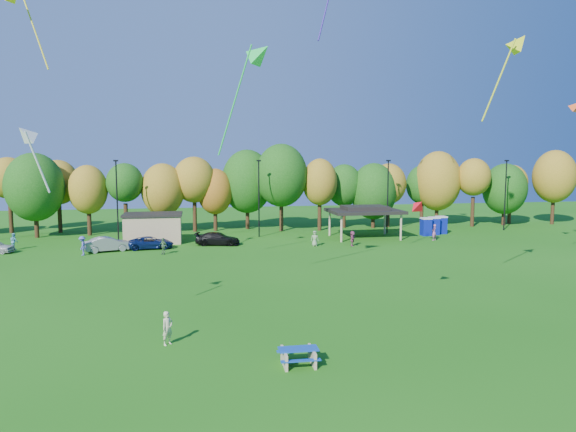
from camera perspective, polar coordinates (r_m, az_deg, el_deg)
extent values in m
plane|color=#19600F|center=(22.47, 5.01, -17.53)|extent=(160.00, 160.00, 0.00)
cylinder|color=black|center=(72.65, -28.43, -0.06)|extent=(0.50, 0.50, 4.12)
ellipsoid|color=olive|center=(72.35, -28.62, 3.73)|extent=(4.78, 4.78, 5.18)
cylinder|color=black|center=(66.93, -26.17, -0.66)|extent=(0.50, 0.50, 3.56)
ellipsoid|color=#144C0F|center=(66.61, -26.34, 2.90)|extent=(6.62, 6.62, 8.00)
cylinder|color=black|center=(70.41, -24.01, -0.16)|extent=(0.50, 0.50, 3.79)
ellipsoid|color=olive|center=(70.10, -24.17, 3.44)|extent=(4.94, 4.94, 5.58)
cylinder|color=black|center=(66.41, -21.21, -0.59)|extent=(0.50, 0.50, 3.34)
ellipsoid|color=olive|center=(66.09, -21.34, 2.77)|extent=(4.61, 4.61, 5.88)
cylinder|color=black|center=(65.55, -17.55, -0.33)|extent=(0.50, 0.50, 3.82)
ellipsoid|color=#144C0F|center=(65.22, -17.68, 3.56)|extent=(4.43, 4.43, 4.73)
cylinder|color=black|center=(65.83, -13.66, -0.43)|extent=(0.50, 0.50, 3.25)
ellipsoid|color=olive|center=(65.51, -13.74, 2.86)|extent=(5.33, 5.33, 6.53)
cylinder|color=black|center=(66.25, -10.31, -0.01)|extent=(0.50, 0.50, 3.96)
ellipsoid|color=olive|center=(65.92, -10.39, 3.99)|extent=(5.31, 5.31, 5.82)
cylinder|color=black|center=(66.63, -8.07, -0.33)|extent=(0.50, 0.50, 3.05)
ellipsoid|color=#995914|center=(66.32, -8.11, 2.72)|extent=(4.54, 4.54, 5.87)
cylinder|color=black|center=(68.07, -4.52, 0.16)|extent=(0.50, 0.50, 3.77)
ellipsoid|color=#144C0F|center=(67.75, -4.55, 3.86)|extent=(6.69, 6.69, 8.35)
cylinder|color=black|center=(65.64, -0.74, 0.17)|extent=(0.50, 0.50, 4.28)
ellipsoid|color=#144C0F|center=(65.31, -0.75, 4.54)|extent=(6.64, 6.64, 8.01)
cylinder|color=black|center=(66.36, 3.53, 0.00)|extent=(0.50, 0.50, 3.76)
ellipsoid|color=olive|center=(66.04, 3.55, 3.79)|extent=(4.49, 4.49, 6.02)
cylinder|color=black|center=(69.36, 6.22, 0.11)|extent=(0.50, 0.50, 3.43)
ellipsoid|color=#144C0F|center=(69.05, 6.26, 3.41)|extent=(4.77, 4.77, 5.63)
cylinder|color=black|center=(69.78, 9.43, -0.10)|extent=(0.50, 0.50, 2.95)
ellipsoid|color=#144C0F|center=(69.49, 9.48, 2.73)|extent=(6.14, 6.14, 7.54)
cylinder|color=black|center=(70.98, 11.04, 0.21)|extent=(0.50, 0.50, 3.52)
ellipsoid|color=olive|center=(70.68, 11.11, 3.52)|extent=(4.78, 4.78, 5.53)
cylinder|color=black|center=(74.74, 14.62, 0.36)|extent=(0.50, 0.50, 3.39)
ellipsoid|color=#144C0F|center=(74.45, 14.70, 3.39)|extent=(4.54, 4.54, 5.46)
cylinder|color=black|center=(74.29, 16.19, 0.41)|extent=(0.50, 0.50, 3.72)
ellipsoid|color=olive|center=(74.00, 16.29, 3.76)|extent=(6.32, 6.32, 8.24)
cylinder|color=black|center=(74.60, 19.81, 0.45)|extent=(0.50, 0.50, 4.06)
ellipsoid|color=olive|center=(74.30, 19.95, 4.08)|extent=(4.50, 4.50, 5.13)
cylinder|color=black|center=(77.77, 22.84, 0.18)|extent=(0.50, 0.50, 3.05)
ellipsoid|color=#144C0F|center=(77.51, 22.95, 2.80)|extent=(5.97, 5.97, 7.05)
cylinder|color=black|center=(80.09, 23.39, 0.49)|extent=(0.50, 0.50, 3.55)
ellipsoid|color=olive|center=(79.82, 23.51, 3.45)|extent=(4.60, 4.60, 4.99)
cylinder|color=black|center=(81.81, 27.33, 0.60)|extent=(0.50, 0.50, 4.07)
ellipsoid|color=olive|center=(81.54, 27.49, 3.92)|extent=(5.83, 5.83, 7.42)
cylinder|color=black|center=(60.57, -18.45, 1.59)|extent=(0.16, 0.16, 9.00)
cube|color=black|center=(60.40, -18.60, 5.85)|extent=(0.50, 0.25, 0.18)
cylinder|color=black|center=(60.45, -3.25, 1.89)|extent=(0.16, 0.16, 9.00)
cube|color=black|center=(60.28, -3.28, 6.16)|extent=(0.50, 0.25, 0.18)
cylinder|color=black|center=(64.44, 11.02, 2.05)|extent=(0.16, 0.16, 9.00)
cube|color=black|center=(64.28, 11.10, 6.06)|extent=(0.50, 0.25, 0.18)
cylinder|color=black|center=(71.85, 22.99, 2.09)|extent=(0.16, 0.16, 9.00)
cube|color=black|center=(71.71, 23.14, 5.68)|extent=(0.50, 0.25, 0.18)
cube|color=tan|center=(58.46, -14.73, -1.41)|extent=(6.00, 4.00, 3.00)
cube|color=black|center=(58.28, -14.78, 0.18)|extent=(6.30, 4.30, 0.25)
cylinder|color=tan|center=(57.13, 5.96, -1.41)|extent=(0.24, 0.24, 3.00)
cylinder|color=tan|center=(59.48, 12.44, -1.22)|extent=(0.24, 0.24, 3.00)
cylinder|color=tan|center=(61.90, 4.65, -0.81)|extent=(0.24, 0.24, 3.00)
cylinder|color=tan|center=(64.08, 10.71, -0.66)|extent=(0.24, 0.24, 3.00)
cube|color=black|center=(60.37, 8.50, 0.54)|extent=(8.20, 6.20, 0.35)
cube|color=black|center=(60.33, 8.50, 0.92)|extent=(5.00, 3.50, 0.45)
cube|color=#0B1992|center=(63.97, 15.07, -1.23)|extent=(1.10, 1.10, 2.00)
cube|color=silver|center=(63.85, 15.10, -0.26)|extent=(1.15, 1.15, 0.18)
cube|color=#0B1992|center=(65.04, 15.90, -1.13)|extent=(1.10, 1.10, 2.00)
cube|color=silver|center=(64.91, 15.93, -0.18)|extent=(1.15, 1.15, 0.18)
cube|color=#0B1992|center=(66.22, 16.65, -1.03)|extent=(1.10, 1.10, 2.00)
cube|color=silver|center=(66.09, 16.68, -0.09)|extent=(1.15, 1.15, 0.18)
cube|color=tan|center=(23.47, -0.43, -15.50)|extent=(0.14, 1.42, 0.70)
cube|color=tan|center=(23.69, 2.71, -15.30)|extent=(0.14, 1.42, 0.70)
cube|color=#1241A3|center=(23.43, 1.15, -14.54)|extent=(1.77, 0.76, 0.06)
cube|color=#1241A3|center=(22.99, 1.44, -15.77)|extent=(1.76, 0.27, 0.05)
cube|color=#1241A3|center=(24.10, 0.88, -14.71)|extent=(1.76, 0.27, 0.05)
imported|color=beige|center=(26.42, -13.25, -12.04)|extent=(0.72, 0.71, 1.68)
imported|color=gray|center=(54.08, -19.38, -2.98)|extent=(4.74, 2.88, 1.47)
imported|color=#0D1D51|center=(54.46, -15.00, -2.89)|extent=(4.74, 2.56, 1.26)
imported|color=black|center=(55.42, -7.82, -2.52)|extent=(5.03, 2.86, 1.37)
imported|color=#4C4FA8|center=(52.76, -21.89, -3.09)|extent=(0.71, 1.21, 1.85)
imported|color=#57A9BF|center=(58.97, -28.14, -2.50)|extent=(1.02, 1.06, 1.72)
imported|color=#BE5998|center=(60.36, 15.93, -1.76)|extent=(0.80, 0.72, 1.84)
imported|color=#9E426B|center=(54.78, 7.17, -2.48)|extent=(1.03, 1.57, 1.62)
imported|color=gray|center=(54.25, 2.99, -2.51)|extent=(0.87, 0.63, 1.65)
imported|color=#456D42|center=(50.93, -13.71, -3.28)|extent=(0.97, 0.91, 1.60)
cone|color=red|center=(31.89, 14.34, 1.17)|extent=(1.02, 1.24, 1.14)
cone|color=#1BCF47|center=(34.26, -3.11, 17.59)|extent=(2.56, 2.42, 2.07)
cylinder|color=#1BCF47|center=(32.45, -5.95, 12.58)|extent=(2.13, 1.46, 6.61)
cylinder|color=yellow|center=(39.98, -26.21, 17.69)|extent=(1.65, 0.92, 4.73)
cone|color=silver|center=(27.37, -27.15, 8.13)|extent=(1.52, 1.51, 1.23)
cylinder|color=silver|center=(26.56, -26.06, 5.35)|extent=(0.87, 0.86, 2.85)
cone|color=#BDD116|center=(34.63, 24.31, 17.12)|extent=(1.84, 1.54, 1.57)
cylinder|color=#BDD116|center=(33.17, 22.36, 13.76)|extent=(1.78, 0.52, 4.73)
cylinder|color=#31198B|center=(36.16, 4.13, 21.58)|extent=(1.23, 0.96, 3.79)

